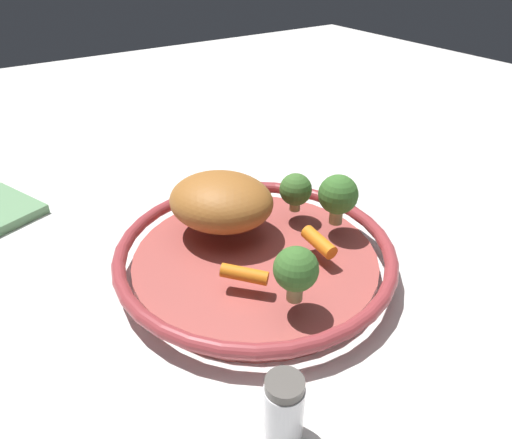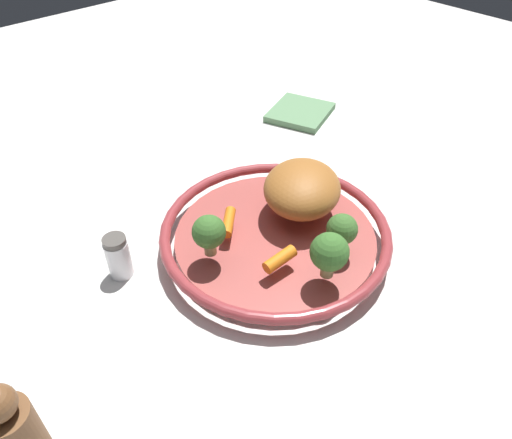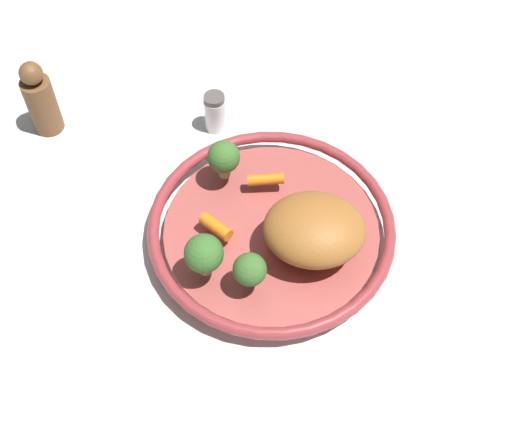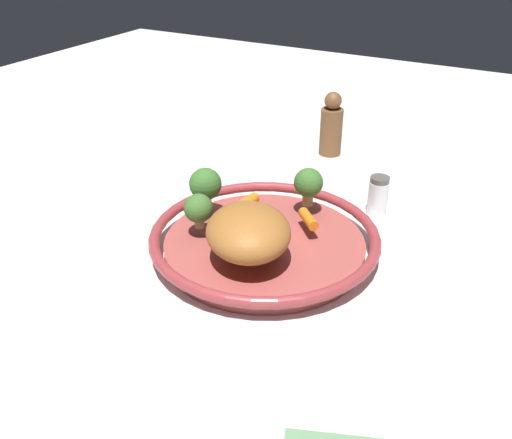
{
  "view_description": "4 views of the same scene",
  "coord_description": "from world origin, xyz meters",
  "px_view_note": "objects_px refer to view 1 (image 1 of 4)",
  "views": [
    {
      "loc": [
        -0.27,
        -0.4,
        0.37
      ],
      "look_at": [
        -0.0,
        -0.0,
        0.08
      ],
      "focal_mm": 33.11,
      "sensor_mm": 36.0,
      "label": 1
    },
    {
      "loc": [
        0.38,
        -0.39,
        0.52
      ],
      "look_at": [
        -0.01,
        -0.03,
        0.06
      ],
      "focal_mm": 34.02,
      "sensor_mm": 36.0,
      "label": 2
    },
    {
      "loc": [
        0.43,
        0.33,
        0.82
      ],
      "look_at": [
        0.02,
        -0.01,
        0.07
      ],
      "focal_mm": 47.98,
      "sensor_mm": 36.0,
      "label": 3
    },
    {
      "loc": [
        -0.35,
        0.65,
        0.48
      ],
      "look_at": [
        0.02,
        -0.0,
        0.05
      ],
      "focal_mm": 40.12,
      "sensor_mm": 36.0,
      "label": 4
    }
  ],
  "objects_px": {
    "serving_bowl": "(255,256)",
    "roast_chicken_piece": "(221,201)",
    "broccoli_floret_small": "(338,195)",
    "broccoli_floret_large": "(296,190)",
    "baby_carrot_right": "(244,274)",
    "baby_carrot_back": "(319,242)",
    "salt_shaker": "(283,409)",
    "broccoli_floret_mid": "(296,270)"
  },
  "relations": [
    {
      "from": "serving_bowl",
      "to": "roast_chicken_piece",
      "type": "relative_size",
      "value": 2.56
    },
    {
      "from": "broccoli_floret_small",
      "to": "broccoli_floret_large",
      "type": "height_order",
      "value": "broccoli_floret_small"
    },
    {
      "from": "baby_carrot_right",
      "to": "roast_chicken_piece",
      "type": "bearing_deg",
      "value": 71.12
    },
    {
      "from": "roast_chicken_piece",
      "to": "baby_carrot_back",
      "type": "relative_size",
      "value": 2.75
    },
    {
      "from": "serving_bowl",
      "to": "salt_shaker",
      "type": "distance_m",
      "value": 0.23
    },
    {
      "from": "broccoli_floret_large",
      "to": "salt_shaker",
      "type": "xyz_separation_m",
      "value": [
        -0.2,
        -0.24,
        -0.04
      ]
    },
    {
      "from": "roast_chicken_piece",
      "to": "broccoli_floret_mid",
      "type": "bearing_deg",
      "value": -94.31
    },
    {
      "from": "broccoli_floret_small",
      "to": "broccoli_floret_large",
      "type": "relative_size",
      "value": 1.26
    },
    {
      "from": "serving_bowl",
      "to": "broccoli_floret_small",
      "type": "bearing_deg",
      "value": -8.78
    },
    {
      "from": "broccoli_floret_large",
      "to": "roast_chicken_piece",
      "type": "bearing_deg",
      "value": 165.34
    },
    {
      "from": "roast_chicken_piece",
      "to": "broccoli_floret_large",
      "type": "relative_size",
      "value": 2.53
    },
    {
      "from": "serving_bowl",
      "to": "broccoli_floret_mid",
      "type": "relative_size",
      "value": 5.5
    },
    {
      "from": "roast_chicken_piece",
      "to": "broccoli_floret_mid",
      "type": "relative_size",
      "value": 2.15
    },
    {
      "from": "broccoli_floret_small",
      "to": "baby_carrot_back",
      "type": "bearing_deg",
      "value": -150.4
    },
    {
      "from": "serving_bowl",
      "to": "broccoli_floret_mid",
      "type": "height_order",
      "value": "broccoli_floret_mid"
    },
    {
      "from": "broccoli_floret_mid",
      "to": "salt_shaker",
      "type": "distance_m",
      "value": 0.14
    },
    {
      "from": "baby_carrot_right",
      "to": "broccoli_floret_large",
      "type": "height_order",
      "value": "broccoli_floret_large"
    },
    {
      "from": "serving_bowl",
      "to": "baby_carrot_back",
      "type": "distance_m",
      "value": 0.08
    },
    {
      "from": "broccoli_floret_large",
      "to": "baby_carrot_right",
      "type": "bearing_deg",
      "value": -147.62
    },
    {
      "from": "baby_carrot_back",
      "to": "broccoli_floret_large",
      "type": "distance_m",
      "value": 0.1
    },
    {
      "from": "baby_carrot_right",
      "to": "broccoli_floret_mid",
      "type": "height_order",
      "value": "broccoli_floret_mid"
    },
    {
      "from": "baby_carrot_back",
      "to": "salt_shaker",
      "type": "bearing_deg",
      "value": -137.63
    },
    {
      "from": "salt_shaker",
      "to": "serving_bowl",
      "type": "bearing_deg",
      "value": 61.82
    },
    {
      "from": "baby_carrot_right",
      "to": "broccoli_floret_large",
      "type": "relative_size",
      "value": 0.98
    },
    {
      "from": "serving_bowl",
      "to": "baby_carrot_back",
      "type": "bearing_deg",
      "value": -40.19
    },
    {
      "from": "broccoli_floret_large",
      "to": "baby_carrot_back",
      "type": "bearing_deg",
      "value": -110.17
    },
    {
      "from": "baby_carrot_back",
      "to": "baby_carrot_right",
      "type": "height_order",
      "value": "baby_carrot_back"
    },
    {
      "from": "baby_carrot_right",
      "to": "broccoli_floret_mid",
      "type": "distance_m",
      "value": 0.07
    },
    {
      "from": "roast_chicken_piece",
      "to": "broccoli_floret_small",
      "type": "distance_m",
      "value": 0.15
    },
    {
      "from": "broccoli_floret_large",
      "to": "salt_shaker",
      "type": "relative_size",
      "value": 0.78
    },
    {
      "from": "roast_chicken_piece",
      "to": "salt_shaker",
      "type": "xyz_separation_m",
      "value": [
        -0.1,
        -0.27,
        -0.04
      ]
    },
    {
      "from": "salt_shaker",
      "to": "broccoli_floret_small",
      "type": "bearing_deg",
      "value": 39.54
    },
    {
      "from": "roast_chicken_piece",
      "to": "baby_carrot_back",
      "type": "height_order",
      "value": "roast_chicken_piece"
    },
    {
      "from": "baby_carrot_right",
      "to": "broccoli_floret_mid",
      "type": "relative_size",
      "value": 0.83
    },
    {
      "from": "baby_carrot_right",
      "to": "salt_shaker",
      "type": "bearing_deg",
      "value": -111.64
    },
    {
      "from": "roast_chicken_piece",
      "to": "baby_carrot_right",
      "type": "distance_m",
      "value": 0.12
    },
    {
      "from": "broccoli_floret_small",
      "to": "salt_shaker",
      "type": "distance_m",
      "value": 0.3
    },
    {
      "from": "serving_bowl",
      "to": "roast_chicken_piece",
      "type": "bearing_deg",
      "value": 97.92
    },
    {
      "from": "broccoli_floret_small",
      "to": "salt_shaker",
      "type": "bearing_deg",
      "value": -140.46
    },
    {
      "from": "serving_bowl",
      "to": "broccoli_floret_mid",
      "type": "bearing_deg",
      "value": -101.63
    },
    {
      "from": "broccoli_floret_mid",
      "to": "salt_shaker",
      "type": "relative_size",
      "value": 0.92
    },
    {
      "from": "broccoli_floret_small",
      "to": "serving_bowl",
      "type": "bearing_deg",
      "value": 171.22
    }
  ]
}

